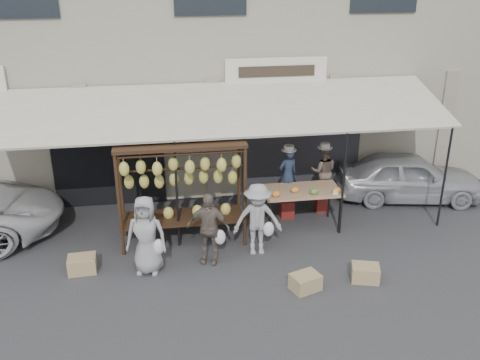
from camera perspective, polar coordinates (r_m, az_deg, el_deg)
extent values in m
plane|color=#2D2D30|center=(10.47, -0.61, -9.65)|extent=(90.00, 90.00, 0.00)
cube|color=gray|center=(15.44, -4.30, 14.87)|extent=(24.00, 6.00, 7.00)
cube|color=#232328|center=(13.42, 6.54, 3.66)|extent=(3.00, 0.10, 2.50)
cube|color=black|center=(13.02, -13.86, 2.52)|extent=(2.60, 0.10, 2.50)
cube|color=silver|center=(12.70, 3.89, 11.55)|extent=(2.40, 0.10, 0.60)
cube|color=beige|center=(11.52, -2.34, 7.60)|extent=(10.00, 2.34, 0.63)
cylinder|color=black|center=(10.86, -6.75, -1.66)|extent=(0.05, 0.05, 2.30)
cylinder|color=black|center=(11.49, 10.94, -0.51)|extent=(0.05, 0.05, 2.30)
cylinder|color=black|center=(12.44, 20.98, 0.16)|extent=(0.05, 0.05, 2.30)
cylinder|color=black|center=(10.73, -12.75, -2.70)|extent=(0.07, 0.07, 2.20)
cylinder|color=black|center=(10.82, 0.55, -1.88)|extent=(0.07, 0.07, 2.20)
cylinder|color=black|center=(11.46, -12.55, -0.99)|extent=(0.07, 0.07, 2.20)
cylinder|color=black|center=(11.54, -0.10, -0.24)|extent=(0.07, 0.07, 2.20)
cube|color=black|center=(10.67, -6.44, 3.96)|extent=(2.60, 0.90, 0.07)
cylinder|color=black|center=(10.38, -6.31, 2.72)|extent=(2.50, 0.05, 0.05)
cylinder|color=black|center=(11.04, -6.51, 3.95)|extent=(2.50, 0.05, 0.05)
cylinder|color=black|center=(10.86, -6.31, 1.22)|extent=(2.50, 0.05, 0.05)
cube|color=black|center=(11.31, -6.07, -3.97)|extent=(2.50, 0.80, 0.05)
ellipsoid|color=#F1DA66|center=(10.48, -12.27, 1.16)|extent=(0.20, 0.18, 0.30)
ellipsoid|color=#F1DA66|center=(10.61, -10.53, 1.38)|extent=(0.20, 0.18, 0.30)
ellipsoid|color=#F1DA66|center=(10.47, -8.82, 1.18)|extent=(0.20, 0.18, 0.30)
ellipsoid|color=#F1DA66|center=(10.60, -7.15, 1.73)|extent=(0.20, 0.18, 0.30)
ellipsoid|color=#F1DA66|center=(10.48, -5.39, 1.37)|extent=(0.20, 0.18, 0.30)
ellipsoid|color=#F1DA66|center=(10.64, -3.76, 1.73)|extent=(0.20, 0.18, 0.30)
ellipsoid|color=#F1DA66|center=(10.53, -1.98, 1.61)|extent=(0.20, 0.18, 0.30)
ellipsoid|color=#F1DA66|center=(10.70, -0.41, 2.01)|extent=(0.20, 0.18, 0.30)
ellipsoid|color=#F1DA66|center=(10.95, -11.75, -0.21)|extent=(0.20, 0.18, 0.30)
ellipsoid|color=#F1DA66|center=(10.94, -10.18, -0.15)|extent=(0.20, 0.18, 0.30)
ellipsoid|color=#F1DA66|center=(10.94, -8.61, -0.16)|extent=(0.20, 0.18, 0.30)
ellipsoid|color=#F1DA66|center=(10.94, -7.05, 0.08)|extent=(0.20, 0.18, 0.30)
ellipsoid|color=#F1DA66|center=(10.95, -5.48, 0.19)|extent=(0.20, 0.18, 0.30)
ellipsoid|color=#F1DA66|center=(10.96, -3.92, 0.34)|extent=(0.20, 0.18, 0.30)
ellipsoid|color=#F1DA66|center=(10.99, -2.36, 0.36)|extent=(0.20, 0.18, 0.30)
ellipsoid|color=#F1DA66|center=(11.04, -0.81, 0.28)|extent=(0.20, 0.18, 0.30)
cube|color=tan|center=(11.76, 6.59, -1.14)|extent=(1.70, 0.90, 0.05)
cylinder|color=black|center=(11.46, 3.24, -4.19)|extent=(0.04, 0.04, 0.85)
cylinder|color=black|center=(11.85, 10.56, -3.60)|extent=(0.04, 0.04, 0.85)
cylinder|color=black|center=(12.11, 2.52, -2.62)|extent=(0.04, 0.04, 0.85)
cylinder|color=black|center=(12.48, 9.47, -2.12)|extent=(0.04, 0.04, 0.85)
ellipsoid|color=orange|center=(11.32, 3.87, -1.49)|extent=(0.18, 0.14, 0.14)
ellipsoid|color=orange|center=(11.56, 5.87, -1.04)|extent=(0.18, 0.14, 0.14)
ellipsoid|color=#598C33|center=(11.52, 7.90, -1.22)|extent=(0.18, 0.14, 0.14)
ellipsoid|color=orange|center=(11.67, 10.28, -1.07)|extent=(0.18, 0.14, 0.14)
imported|color=#222E45|center=(12.10, 5.13, 0.55)|extent=(0.52, 0.42, 1.25)
imported|color=brown|center=(12.50, 8.89, 0.92)|extent=(0.69, 0.59, 1.23)
imported|color=gray|center=(10.22, -9.98, -5.83)|extent=(0.85, 0.65, 1.57)
imported|color=#6B5D52|center=(10.43, -3.40, -5.16)|extent=(0.93, 0.62, 1.47)
imported|color=gray|center=(10.70, 1.88, -4.22)|extent=(1.00, 0.60, 1.52)
cube|color=maroon|center=(12.44, 5.00, -3.03)|extent=(0.35, 0.35, 0.43)
cube|color=maroon|center=(12.83, 8.67, -2.46)|extent=(0.35, 0.35, 0.40)
cube|color=tan|center=(9.95, 6.98, -10.75)|extent=(0.61, 0.53, 0.30)
cube|color=tan|center=(10.39, 13.21, -9.63)|extent=(0.59, 0.51, 0.30)
cube|color=tan|center=(10.81, -16.48, -8.61)|extent=(0.55, 0.43, 0.32)
imported|color=#A7A8AD|center=(13.81, 17.53, 0.36)|extent=(3.68, 2.01, 1.19)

